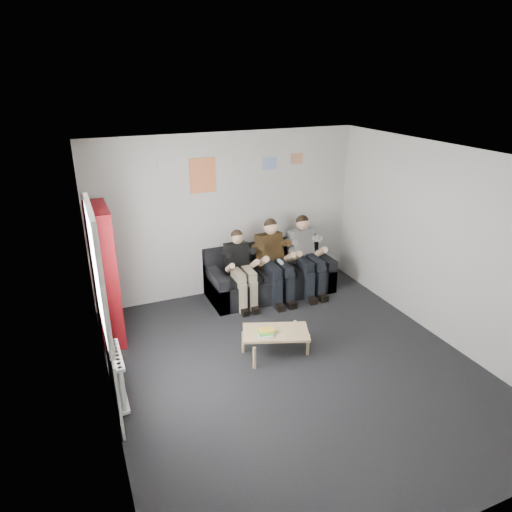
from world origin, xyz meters
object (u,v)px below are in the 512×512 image
(bookshelf, at_px, (105,275))
(person_left, at_px, (241,269))
(person_middle, at_px, (275,261))
(coffee_table, at_px, (276,334))
(sofa, at_px, (269,277))
(person_right, at_px, (306,256))

(bookshelf, relative_size, person_left, 1.58)
(person_middle, bearing_deg, coffee_table, -121.94)
(sofa, height_order, person_right, person_right)
(coffee_table, height_order, person_right, person_right)
(bookshelf, relative_size, coffee_table, 2.23)
(person_middle, bearing_deg, sofa, 82.52)
(sofa, bearing_deg, person_middle, -90.00)
(sofa, distance_m, bookshelf, 2.78)
(sofa, distance_m, person_left, 0.70)
(bookshelf, bearing_deg, coffee_table, -34.47)
(sofa, xyz_separation_m, bookshelf, (-2.67, -0.40, 0.67))
(sofa, bearing_deg, person_right, -18.51)
(bookshelf, height_order, person_left, bookshelf)
(coffee_table, height_order, person_middle, person_middle)
(person_left, distance_m, person_middle, 0.59)
(coffee_table, bearing_deg, bookshelf, 146.21)
(person_right, bearing_deg, person_middle, 171.08)
(bookshelf, bearing_deg, person_right, 2.82)
(sofa, height_order, person_middle, person_middle)
(coffee_table, distance_m, person_left, 1.56)
(bookshelf, xyz_separation_m, person_left, (2.08, 0.21, -0.35))
(person_left, height_order, person_middle, person_middle)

